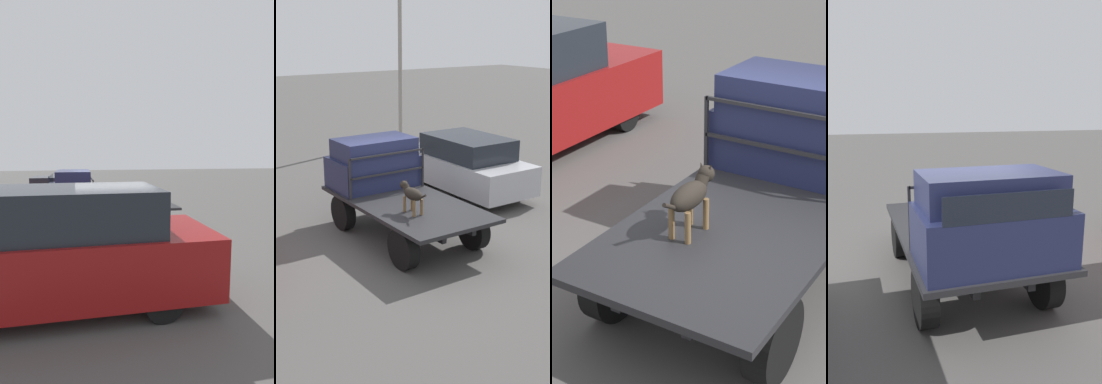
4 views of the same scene
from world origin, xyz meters
The scene contains 5 objects.
ground_plane centered at (0.00, 0.00, 0.00)m, with size 80.00×80.00×0.00m, color #514F4C.
flatbed_truck centered at (0.00, 0.00, 0.63)m, with size 4.13×2.07×0.87m.
truck_cab centered at (1.37, 0.00, 1.42)m, with size 1.23×1.95×1.17m.
truck_headboard centered at (0.71, 0.00, 1.48)m, with size 0.04×1.95×0.92m.
dog centered at (-0.70, 0.30, 1.27)m, with size 0.90×0.25×0.64m.
Camera 4 is at (5.74, -1.69, 2.82)m, focal length 35.00 mm.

